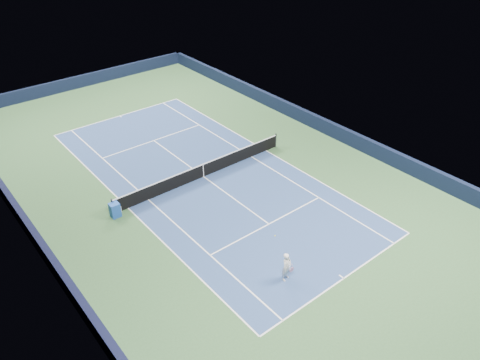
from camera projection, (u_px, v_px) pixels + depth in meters
ground at (204, 177)px, 30.64m from camera, size 40.00×40.00×0.00m
wall_far at (79, 82)px, 43.22m from camera, size 22.00×0.35×1.10m
wall_right at (318, 123)px, 36.05m from camera, size 0.35×40.00×1.10m
wall_left at (35, 238)px, 24.63m from camera, size 0.35×40.00×1.10m
court_surface at (204, 177)px, 30.64m from camera, size 10.97×23.77×0.01m
baseline_far at (120, 116)px, 38.36m from camera, size 10.97×0.08×0.00m
baseline_near at (344, 278)px, 22.92m from camera, size 10.97×0.08×0.00m
sideline_doubles_right at (266, 151)px, 33.53m from camera, size 0.08×23.77×0.00m
sideline_doubles_left at (128, 208)px, 27.74m from camera, size 0.08×23.77×0.00m
sideline_singles_right at (251, 157)px, 32.81m from camera, size 0.08×23.77×0.00m
sideline_singles_left at (148, 200)px, 28.47m from camera, size 0.08×23.77×0.00m
service_line_far at (154, 141)px, 34.79m from camera, size 8.23×0.08×0.00m
service_line_near at (269, 224)px, 26.48m from camera, size 8.23×0.08×0.00m
center_service_line at (204, 177)px, 30.64m from camera, size 0.08×12.80×0.00m
center_mark_far at (121, 116)px, 38.26m from camera, size 0.08×0.30×0.00m
center_mark_near at (341, 277)px, 23.01m from camera, size 0.08×0.30×0.00m
tennis_net at (203, 170)px, 30.37m from camera, size 12.90×0.10×1.07m
sponsor_cube at (115, 210)px, 26.86m from camera, size 0.60×0.51×0.90m
tennis_player at (287, 267)px, 22.47m from camera, size 0.79×1.29×2.06m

